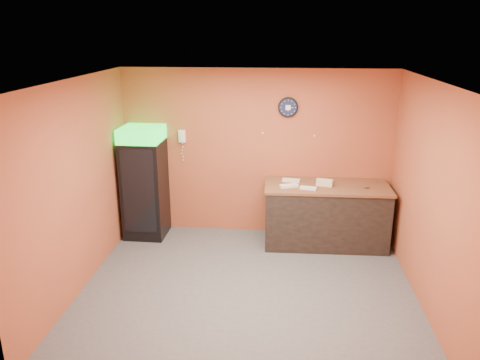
# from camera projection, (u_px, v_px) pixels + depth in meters

# --- Properties ---
(floor) EXTENTS (4.50, 4.50, 0.00)m
(floor) POSITION_uv_depth(u_px,v_px,m) (247.00, 289.00, 6.39)
(floor) COLOR #47474C
(floor) RESTS_ON ground
(back_wall) EXTENTS (4.50, 0.02, 2.80)m
(back_wall) POSITION_uv_depth(u_px,v_px,m) (256.00, 153.00, 7.85)
(back_wall) COLOR #AB4F30
(back_wall) RESTS_ON floor
(left_wall) EXTENTS (0.02, 4.00, 2.80)m
(left_wall) POSITION_uv_depth(u_px,v_px,m) (77.00, 187.00, 6.15)
(left_wall) COLOR #AB4F30
(left_wall) RESTS_ON floor
(right_wall) EXTENTS (0.02, 4.00, 2.80)m
(right_wall) POSITION_uv_depth(u_px,v_px,m) (429.00, 198.00, 5.77)
(right_wall) COLOR #AB4F30
(right_wall) RESTS_ON floor
(ceiling) EXTENTS (4.50, 4.00, 0.02)m
(ceiling) POSITION_uv_depth(u_px,v_px,m) (248.00, 81.00, 5.53)
(ceiling) COLOR white
(ceiling) RESTS_ON back_wall
(beverage_cooler) EXTENTS (0.67, 0.69, 1.88)m
(beverage_cooler) POSITION_uv_depth(u_px,v_px,m) (144.00, 184.00, 7.79)
(beverage_cooler) COLOR black
(beverage_cooler) RESTS_ON floor
(prep_counter) EXTENTS (1.96, 0.90, 0.97)m
(prep_counter) POSITION_uv_depth(u_px,v_px,m) (325.00, 216.00, 7.63)
(prep_counter) COLOR black
(prep_counter) RESTS_ON floor
(wall_clock) EXTENTS (0.32, 0.06, 0.32)m
(wall_clock) POSITION_uv_depth(u_px,v_px,m) (288.00, 107.00, 7.54)
(wall_clock) COLOR black
(wall_clock) RESTS_ON back_wall
(wall_phone) EXTENTS (0.11, 0.10, 0.21)m
(wall_phone) POSITION_uv_depth(u_px,v_px,m) (182.00, 136.00, 7.82)
(wall_phone) COLOR white
(wall_phone) RESTS_ON back_wall
(butcher_paper) EXTENTS (1.99, 0.92, 0.04)m
(butcher_paper) POSITION_uv_depth(u_px,v_px,m) (327.00, 186.00, 7.47)
(butcher_paper) COLOR brown
(butcher_paper) RESTS_ON prep_counter
(sub_roll_stack) EXTENTS (0.27, 0.15, 0.11)m
(sub_roll_stack) POSITION_uv_depth(u_px,v_px,m) (324.00, 183.00, 7.41)
(sub_roll_stack) COLOR beige
(sub_roll_stack) RESTS_ON butcher_paper
(wrapped_sandwich_left) EXTENTS (0.31, 0.21, 0.04)m
(wrapped_sandwich_left) POSITION_uv_depth(u_px,v_px,m) (289.00, 186.00, 7.37)
(wrapped_sandwich_left) COLOR silver
(wrapped_sandwich_left) RESTS_ON butcher_paper
(wrapped_sandwich_mid) EXTENTS (0.27, 0.15, 0.04)m
(wrapped_sandwich_mid) POSITION_uv_depth(u_px,v_px,m) (308.00, 188.00, 7.27)
(wrapped_sandwich_mid) COLOR silver
(wrapped_sandwich_mid) RESTS_ON butcher_paper
(wrapped_sandwich_right) EXTENTS (0.30, 0.15, 0.04)m
(wrapped_sandwich_right) POSITION_uv_depth(u_px,v_px,m) (291.00, 180.00, 7.64)
(wrapped_sandwich_right) COLOR silver
(wrapped_sandwich_right) RESTS_ON butcher_paper
(kitchen_tool) EXTENTS (0.06, 0.06, 0.06)m
(kitchen_tool) POSITION_uv_depth(u_px,v_px,m) (332.00, 181.00, 7.56)
(kitchen_tool) COLOR silver
(kitchen_tool) RESTS_ON butcher_paper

